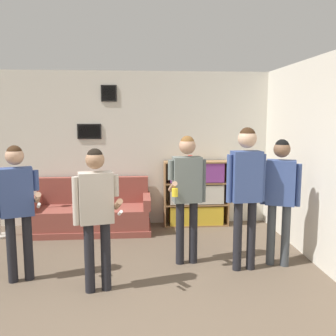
{
  "coord_description": "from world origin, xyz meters",
  "views": [
    {
      "loc": [
        0.22,
        -2.85,
        1.95
      ],
      "look_at": [
        0.58,
        1.88,
        1.27
      ],
      "focal_mm": 40.0,
      "sensor_mm": 36.0,
      "label": 1
    }
  ],
  "objects_px": {
    "person_watcher_holding_cup": "(187,186)",
    "person_spectator_far_right": "(280,189)",
    "person_player_foreground_center": "(96,206)",
    "person_player_foreground_left": "(17,200)",
    "bookshelf": "(196,194)",
    "person_spectator_near_bookshelf": "(246,183)",
    "couch": "(92,214)",
    "drinking_cup": "(190,158)"
  },
  "relations": [
    {
      "from": "person_watcher_holding_cup",
      "to": "couch",
      "type": "bearing_deg",
      "value": 133.23
    },
    {
      "from": "person_spectator_far_right",
      "to": "person_watcher_holding_cup",
      "type": "bearing_deg",
      "value": 172.75
    },
    {
      "from": "person_spectator_near_bookshelf",
      "to": "drinking_cup",
      "type": "height_order",
      "value": "person_spectator_near_bookshelf"
    },
    {
      "from": "person_spectator_near_bookshelf",
      "to": "person_spectator_far_right",
      "type": "bearing_deg",
      "value": 13.02
    },
    {
      "from": "person_watcher_holding_cup",
      "to": "drinking_cup",
      "type": "height_order",
      "value": "person_watcher_holding_cup"
    },
    {
      "from": "person_player_foreground_left",
      "to": "person_spectator_near_bookshelf",
      "type": "xyz_separation_m",
      "value": [
        2.72,
        0.12,
        0.14
      ]
    },
    {
      "from": "person_player_foreground_left",
      "to": "person_watcher_holding_cup",
      "type": "height_order",
      "value": "person_watcher_holding_cup"
    },
    {
      "from": "couch",
      "to": "drinking_cup",
      "type": "height_order",
      "value": "drinking_cup"
    },
    {
      "from": "couch",
      "to": "person_player_foreground_left",
      "type": "distance_m",
      "value": 2.1
    },
    {
      "from": "couch",
      "to": "person_player_foreground_center",
      "type": "xyz_separation_m",
      "value": [
        0.34,
        -2.22,
        0.68
      ]
    },
    {
      "from": "bookshelf",
      "to": "person_spectator_near_bookshelf",
      "type": "bearing_deg",
      "value": -80.89
    },
    {
      "from": "person_player_foreground_center",
      "to": "drinking_cup",
      "type": "bearing_deg",
      "value": 60.71
    },
    {
      "from": "person_watcher_holding_cup",
      "to": "person_spectator_far_right",
      "type": "xyz_separation_m",
      "value": [
        1.18,
        -0.15,
        -0.03
      ]
    },
    {
      "from": "person_spectator_far_right",
      "to": "couch",
      "type": "bearing_deg",
      "value": 147.45
    },
    {
      "from": "person_player_foreground_center",
      "to": "person_spectator_far_right",
      "type": "distance_m",
      "value": 2.33
    },
    {
      "from": "bookshelf",
      "to": "person_player_foreground_center",
      "type": "distance_m",
      "value": 2.85
    },
    {
      "from": "person_player_foreground_center",
      "to": "person_watcher_holding_cup",
      "type": "distance_m",
      "value": 1.29
    },
    {
      "from": "couch",
      "to": "person_watcher_holding_cup",
      "type": "relative_size",
      "value": 1.16
    },
    {
      "from": "person_watcher_holding_cup",
      "to": "person_spectator_near_bookshelf",
      "type": "relative_size",
      "value": 0.94
    },
    {
      "from": "person_watcher_holding_cup",
      "to": "drinking_cup",
      "type": "xyz_separation_m",
      "value": [
        0.27,
        1.7,
        0.16
      ]
    },
    {
      "from": "person_player_foreground_center",
      "to": "person_watcher_holding_cup",
      "type": "height_order",
      "value": "person_watcher_holding_cup"
    },
    {
      "from": "person_player_foreground_center",
      "to": "drinking_cup",
      "type": "relative_size",
      "value": 15.09
    },
    {
      "from": "couch",
      "to": "person_spectator_near_bookshelf",
      "type": "relative_size",
      "value": 1.09
    },
    {
      "from": "person_watcher_holding_cup",
      "to": "drinking_cup",
      "type": "relative_size",
      "value": 15.94
    },
    {
      "from": "person_spectator_near_bookshelf",
      "to": "person_player_foreground_center",
      "type": "bearing_deg",
      "value": -165.86
    },
    {
      "from": "person_watcher_holding_cup",
      "to": "person_player_foreground_left",
      "type": "bearing_deg",
      "value": -169.4
    },
    {
      "from": "person_player_foreground_center",
      "to": "person_spectator_far_right",
      "type": "bearing_deg",
      "value": 13.9
    },
    {
      "from": "person_watcher_holding_cup",
      "to": "person_spectator_near_bookshelf",
      "type": "xyz_separation_m",
      "value": [
        0.7,
        -0.26,
        0.08
      ]
    },
    {
      "from": "couch",
      "to": "drinking_cup",
      "type": "relative_size",
      "value": 18.54
    },
    {
      "from": "couch",
      "to": "person_spectator_near_bookshelf",
      "type": "height_order",
      "value": "person_spectator_near_bookshelf"
    },
    {
      "from": "person_player_foreground_center",
      "to": "person_player_foreground_left",
      "type": "bearing_deg",
      "value": 160.58
    },
    {
      "from": "person_player_foreground_center",
      "to": "person_spectator_near_bookshelf",
      "type": "xyz_separation_m",
      "value": [
        1.78,
        0.45,
        0.15
      ]
    },
    {
      "from": "bookshelf",
      "to": "person_spectator_far_right",
      "type": "bearing_deg",
      "value": -66.77
    },
    {
      "from": "bookshelf",
      "to": "person_watcher_holding_cup",
      "type": "relative_size",
      "value": 0.68
    },
    {
      "from": "bookshelf",
      "to": "person_watcher_holding_cup",
      "type": "bearing_deg",
      "value": -102.69
    },
    {
      "from": "bookshelf",
      "to": "person_player_foreground_center",
      "type": "bearing_deg",
      "value": -121.24
    },
    {
      "from": "person_player_foreground_left",
      "to": "person_spectator_far_right",
      "type": "bearing_deg",
      "value": 4.08
    },
    {
      "from": "bookshelf",
      "to": "person_player_foreground_left",
      "type": "relative_size",
      "value": 0.71
    },
    {
      "from": "person_player_foreground_center",
      "to": "person_spectator_near_bookshelf",
      "type": "distance_m",
      "value": 1.84
    },
    {
      "from": "drinking_cup",
      "to": "person_spectator_far_right",
      "type": "bearing_deg",
      "value": -63.97
    },
    {
      "from": "couch",
      "to": "person_player_foreground_center",
      "type": "bearing_deg",
      "value": -81.37
    },
    {
      "from": "bookshelf",
      "to": "person_player_foreground_center",
      "type": "relative_size",
      "value": 0.72
    }
  ]
}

